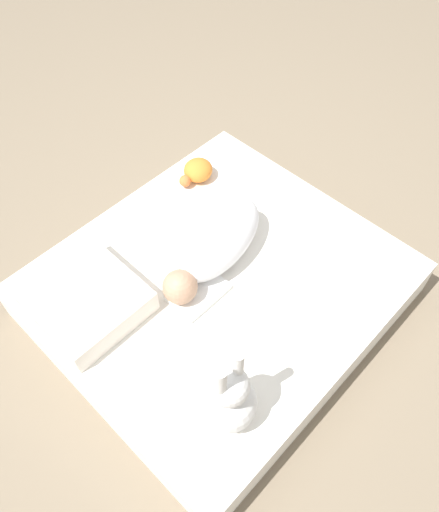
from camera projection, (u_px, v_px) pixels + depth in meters
The scene contains 7 objects.
ground_plane at pixel (219, 302), 1.94m from camera, with size 12.00×12.00×0.00m, color #7A6B56.
bed_mattress at pixel (219, 289), 1.87m from camera, with size 1.19×1.09×0.18m.
burp_cloth at pixel (199, 293), 1.74m from camera, with size 0.20×0.14×0.02m.
swaddled_baby at pixel (216, 243), 1.78m from camera, with size 0.53×0.28×0.17m.
pillow at pixel (87, 300), 1.68m from camera, with size 0.33×0.35×0.09m.
bunny_plush at pixel (228, 398), 1.40m from camera, with size 0.17×0.17×0.35m.
turtle_plush at pixel (197, 171), 2.06m from camera, with size 0.16×0.12×0.09m.
Camera 1 is at (0.73, 0.71, 1.66)m, focal length 35.00 mm.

